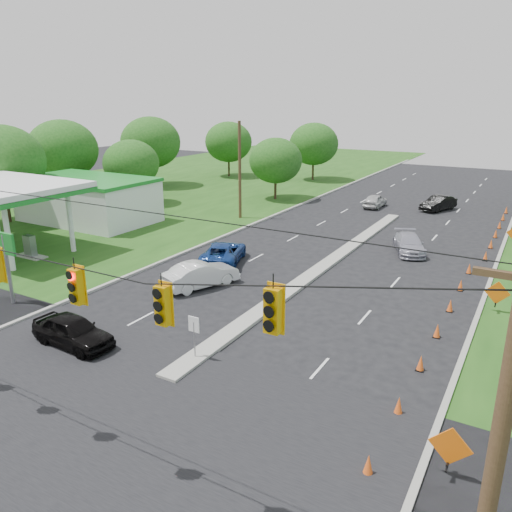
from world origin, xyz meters
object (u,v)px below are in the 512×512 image
Objects in this scene: black_sedan at (73,331)px; white_sedan at (201,275)px; blue_pickup at (223,253)px; gas_station at (75,197)px.

black_sedan is 9.12m from white_sedan.
white_sedan is at bearing 86.93° from blue_pickup.
black_sedan is 0.81× the size of blue_pickup.
white_sedan reaches higher than black_sedan.
white_sedan is (0.63, 9.10, 0.04)m from black_sedan.
black_sedan is at bearing -41.55° from gas_station.
gas_station reaches higher than black_sedan.
gas_station is 3.73× the size of blue_pickup.
white_sedan reaches higher than blue_pickup.
white_sedan is at bearing -20.19° from gas_station.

